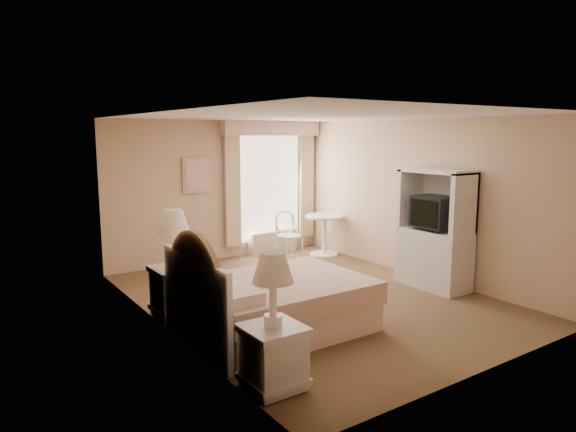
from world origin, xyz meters
TOP-DOWN VIEW (x-y plane):
  - room at (0.00, 0.00)m, footprint 4.21×5.51m
  - window at (1.05, 2.65)m, footprint 2.05×0.22m
  - framed_art at (-0.45, 2.71)m, footprint 0.52×0.04m
  - bed at (-1.13, -0.72)m, footprint 2.07×1.56m
  - nightstand_near at (-1.84, -1.90)m, footprint 0.51×0.51m
  - nightstand_far at (-1.84, 0.34)m, footprint 0.55×0.55m
  - round_table at (1.75, 1.92)m, footprint 0.71×0.71m
  - cafe_chair at (0.93, 1.95)m, footprint 0.44×0.44m
  - armoire at (1.81, -0.62)m, footprint 0.53×1.06m

SIDE VIEW (x-z plane):
  - bed at x=-1.13m, z-range -0.36..1.02m
  - nightstand_near at x=-1.84m, z-range -0.15..1.08m
  - nightstand_far at x=-1.84m, z-range -0.16..1.17m
  - round_table at x=1.75m, z-range 0.13..0.88m
  - cafe_chair at x=0.93m, z-range 0.07..0.98m
  - armoire at x=1.81m, z-range -0.15..1.61m
  - room at x=0.00m, z-range -0.01..2.50m
  - window at x=1.05m, z-range 0.09..2.60m
  - framed_art at x=-0.45m, z-range 1.24..1.86m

